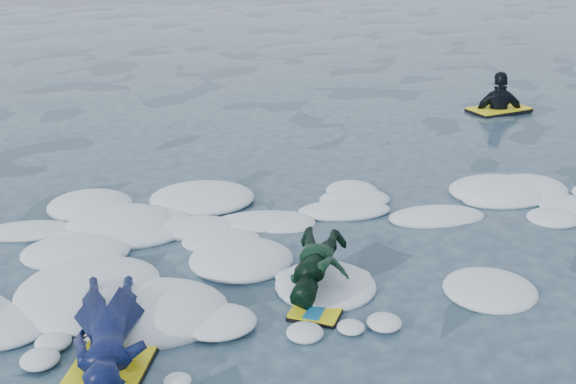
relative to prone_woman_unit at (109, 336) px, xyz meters
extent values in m
plane|color=#172639|center=(1.50, 0.89, -0.20)|extent=(120.00, 120.00, 0.00)
cube|color=black|center=(0.00, -0.22, -0.17)|extent=(0.80, 1.12, 0.05)
cube|color=#FFF015|center=(0.00, -0.22, -0.13)|extent=(0.77, 1.10, 0.02)
imported|color=navy|center=(0.00, 0.03, 0.02)|extent=(0.63, 1.54, 0.36)
cube|color=black|center=(1.71, 0.57, -0.17)|extent=(0.71, 0.87, 0.04)
cube|color=#FFF015|center=(1.71, 0.57, -0.15)|extent=(0.69, 0.85, 0.01)
cube|color=#187AB8|center=(1.71, 0.57, -0.14)|extent=(0.45, 0.71, 0.00)
imported|color=#0F391F|center=(1.71, 0.77, 0.04)|extent=(0.93, 1.26, 0.43)
cube|color=black|center=(5.75, 6.33, -0.17)|extent=(1.15, 0.86, 0.05)
cube|color=#FFF015|center=(5.75, 6.33, -0.13)|extent=(1.12, 0.83, 0.02)
imported|color=black|center=(5.75, 6.33, -0.29)|extent=(0.92, 0.44, 1.53)
camera|label=1|loc=(0.69, -4.71, 2.94)|focal=45.00mm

